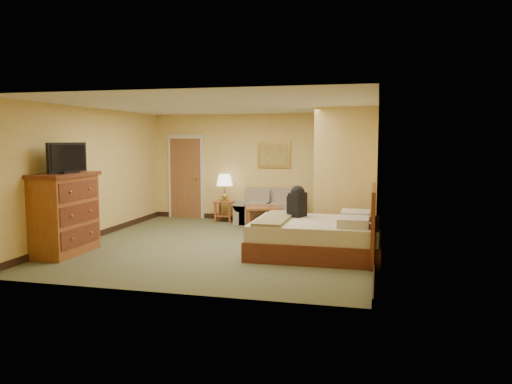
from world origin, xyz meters
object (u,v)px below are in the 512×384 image
(loveseat, at_px, (270,212))
(coffee_table, at_px, (263,212))
(dresser, at_px, (64,213))
(bed, at_px, (319,236))

(loveseat, height_order, coffee_table, loveseat)
(dresser, bearing_deg, loveseat, 54.50)
(loveseat, relative_size, bed, 0.74)
(dresser, bearing_deg, bed, 12.83)
(loveseat, distance_m, bed, 3.30)
(loveseat, bearing_deg, bed, -63.11)
(coffee_table, height_order, bed, bed)
(loveseat, distance_m, dresser, 4.84)
(coffee_table, bearing_deg, dresser, -130.16)
(coffee_table, distance_m, dresser, 4.30)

